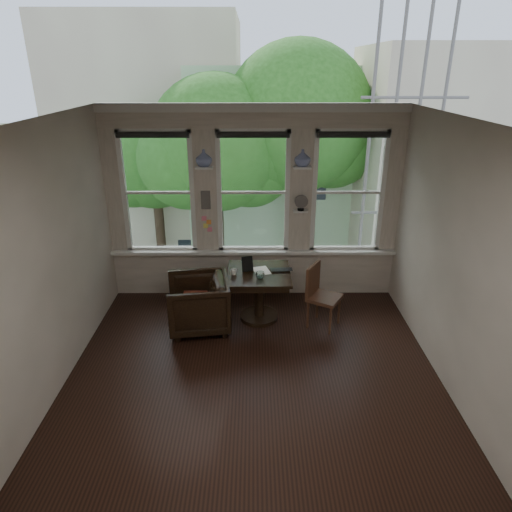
{
  "coord_description": "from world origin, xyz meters",
  "views": [
    {
      "loc": [
        0.01,
        -4.57,
        3.49
      ],
      "look_at": [
        0.04,
        0.9,
        1.2
      ],
      "focal_mm": 32.0,
      "sensor_mm": 36.0,
      "label": 1
    }
  ],
  "objects_px": {
    "table": "(259,296)",
    "mug": "(234,272)",
    "armchair_left": "(198,303)",
    "laptop": "(282,271)",
    "side_chair_right": "(325,297)"
  },
  "relations": [
    {
      "from": "table",
      "to": "mug",
      "type": "relative_size",
      "value": 10.05
    },
    {
      "from": "armchair_left",
      "to": "laptop",
      "type": "bearing_deg",
      "value": 94.51
    },
    {
      "from": "laptop",
      "to": "side_chair_right",
      "type": "bearing_deg",
      "value": -23.67
    },
    {
      "from": "table",
      "to": "mug",
      "type": "bearing_deg",
      "value": -169.47
    },
    {
      "from": "table",
      "to": "laptop",
      "type": "height_order",
      "value": "laptop"
    },
    {
      "from": "armchair_left",
      "to": "side_chair_right",
      "type": "bearing_deg",
      "value": 83.16
    },
    {
      "from": "side_chair_right",
      "to": "laptop",
      "type": "height_order",
      "value": "side_chair_right"
    },
    {
      "from": "side_chair_right",
      "to": "mug",
      "type": "relative_size",
      "value": 10.28
    },
    {
      "from": "laptop",
      "to": "armchair_left",
      "type": "bearing_deg",
      "value": -170.35
    },
    {
      "from": "table",
      "to": "armchair_left",
      "type": "bearing_deg",
      "value": -163.36
    },
    {
      "from": "armchair_left",
      "to": "laptop",
      "type": "xyz_separation_m",
      "value": [
        1.19,
        0.27,
        0.37
      ]
    },
    {
      "from": "armchair_left",
      "to": "laptop",
      "type": "distance_m",
      "value": 1.27
    },
    {
      "from": "table",
      "to": "mug",
      "type": "distance_m",
      "value": 0.56
    },
    {
      "from": "table",
      "to": "armchair_left",
      "type": "distance_m",
      "value": 0.9
    },
    {
      "from": "table",
      "to": "armchair_left",
      "type": "relative_size",
      "value": 1.05
    }
  ]
}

